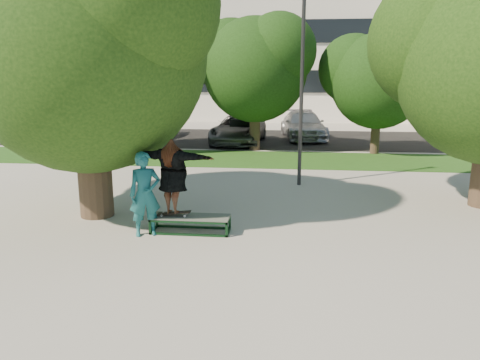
# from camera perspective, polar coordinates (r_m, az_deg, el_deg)

# --- Properties ---
(ground) EXTENTS (120.00, 120.00, 0.00)m
(ground) POSITION_cam_1_polar(r_m,az_deg,el_deg) (10.69, 2.19, -6.64)
(ground) COLOR gray
(ground) RESTS_ON ground
(grass_strip) EXTENTS (30.00, 4.00, 0.02)m
(grass_strip) POSITION_cam_1_polar(r_m,az_deg,el_deg) (19.88, 7.00, 2.46)
(grass_strip) COLOR #214B15
(grass_strip) RESTS_ON ground
(asphalt_strip) EXTENTS (40.00, 8.00, 0.01)m
(asphalt_strip) POSITION_cam_1_polar(r_m,az_deg,el_deg) (26.30, 4.65, 5.04)
(asphalt_strip) COLOR black
(asphalt_strip) RESTS_ON ground
(tree_left) EXTENTS (6.96, 5.95, 7.12)m
(tree_left) POSITION_cam_1_polar(r_m,az_deg,el_deg) (12.24, -18.59, 16.24)
(tree_left) COLOR #38281E
(tree_left) RESTS_ON ground
(bg_tree_left) EXTENTS (5.28, 4.51, 5.77)m
(bg_tree_left) POSITION_cam_1_polar(r_m,az_deg,el_deg) (22.33, -13.11, 12.97)
(bg_tree_left) COLOR #38281E
(bg_tree_left) RESTS_ON ground
(bg_tree_mid) EXTENTS (5.76, 4.92, 6.24)m
(bg_tree_mid) POSITION_cam_1_polar(r_m,az_deg,el_deg) (22.21, 1.68, 14.02)
(bg_tree_mid) COLOR #38281E
(bg_tree_mid) RESTS_ON ground
(bg_tree_right) EXTENTS (5.04, 4.31, 5.43)m
(bg_tree_right) POSITION_cam_1_polar(r_m,az_deg,el_deg) (21.95, 16.39, 12.16)
(bg_tree_right) COLOR #38281E
(bg_tree_right) RESTS_ON ground
(lamppost) EXTENTS (0.25, 0.15, 6.11)m
(lamppost) POSITION_cam_1_polar(r_m,az_deg,el_deg) (15.06, 7.53, 11.18)
(lamppost) COLOR #2D2D30
(lamppost) RESTS_ON ground
(office_building) EXTENTS (30.00, 14.12, 16.00)m
(office_building) POSITION_cam_1_polar(r_m,az_deg,el_deg) (42.35, 2.65, 18.86)
(office_building) COLOR silver
(office_building) RESTS_ON ground
(grind_box) EXTENTS (1.80, 0.60, 0.38)m
(grind_box) POSITION_cam_1_polar(r_m,az_deg,el_deg) (10.84, -6.06, -5.35)
(grind_box) COLOR #113319
(grind_box) RESTS_ON ground
(skater_rig) EXTENTS (2.16, 1.04, 1.78)m
(skater_rig) POSITION_cam_1_polar(r_m,az_deg,el_deg) (10.64, -8.21, 0.44)
(skater_rig) COLOR white
(skater_rig) RESTS_ON grind_box
(bystander) EXTENTS (0.82, 0.70, 1.90)m
(bystander) POSITION_cam_1_polar(r_m,az_deg,el_deg) (10.59, -11.51, -1.70)
(bystander) COLOR #195D62
(bystander) RESTS_ON ground
(car_silver_a) EXTENTS (2.09, 4.62, 1.54)m
(car_silver_a) POSITION_cam_1_polar(r_m,az_deg,el_deg) (26.96, -10.67, 6.69)
(car_silver_a) COLOR silver
(car_silver_a) RESTS_ON asphalt_strip
(car_dark) EXTENTS (1.74, 4.01, 1.28)m
(car_dark) POSITION_cam_1_polar(r_m,az_deg,el_deg) (23.93, 0.38, 5.84)
(car_dark) COLOR black
(car_dark) RESTS_ON asphalt_strip
(car_grey) EXTENTS (2.70, 5.32, 1.44)m
(car_grey) POSITION_cam_1_polar(r_m,az_deg,el_deg) (24.36, -0.19, 6.16)
(car_grey) COLOR #57575C
(car_grey) RESTS_ON asphalt_strip
(car_silver_b) EXTENTS (2.79, 5.40, 1.50)m
(car_silver_b) POSITION_cam_1_polar(r_m,az_deg,el_deg) (26.47, 7.72, 6.64)
(car_silver_b) COLOR silver
(car_silver_b) RESTS_ON asphalt_strip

